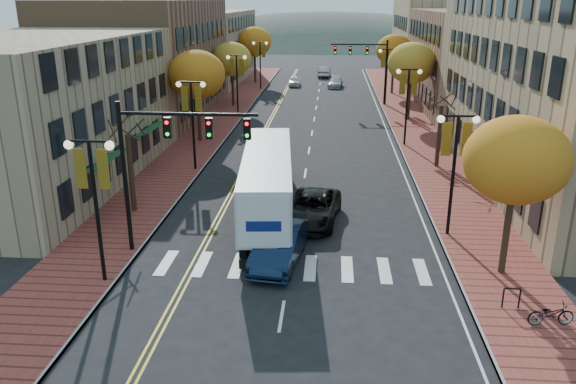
% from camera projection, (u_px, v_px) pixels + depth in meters
% --- Properties ---
extents(ground, '(200.00, 200.00, 0.00)m').
position_uv_depth(ground, '(286.00, 290.00, 22.61)').
color(ground, black).
rests_on(ground, ground).
extents(sidewalk_left, '(4.00, 85.00, 0.15)m').
position_uv_depth(sidewalk_left, '(220.00, 120.00, 53.88)').
color(sidewalk_left, brown).
rests_on(sidewalk_left, ground).
extents(sidewalk_right, '(4.00, 85.00, 0.15)m').
position_uv_depth(sidewalk_right, '(410.00, 123.00, 52.56)').
color(sidewalk_right, brown).
rests_on(sidewalk_right, ground).
extents(building_left_near, '(12.00, 22.00, 9.00)m').
position_uv_depth(building_left_near, '(29.00, 112.00, 34.65)').
color(building_left_near, '#9E8966').
rests_on(building_left_near, ground).
extents(building_left_mid, '(12.00, 24.00, 11.00)m').
position_uv_depth(building_left_mid, '(146.00, 58.00, 56.00)').
color(building_left_mid, brown).
rests_on(building_left_mid, ground).
extents(building_left_far, '(12.00, 26.00, 9.50)m').
position_uv_depth(building_left_far, '(202.00, 46.00, 79.81)').
color(building_left_far, '#9E8966').
rests_on(building_left_far, ground).
extents(building_right_mid, '(15.00, 24.00, 10.00)m').
position_uv_depth(building_right_mid, '(493.00, 60.00, 59.21)').
color(building_right_mid, brown).
rests_on(building_right_mid, ground).
extents(building_right_far, '(15.00, 20.00, 11.00)m').
position_uv_depth(building_right_far, '(452.00, 40.00, 79.78)').
color(building_right_far, '#9E8966').
rests_on(building_right_far, ground).
extents(tree_left_a, '(0.28, 0.28, 4.20)m').
position_uv_depth(tree_left_a, '(131.00, 173.00, 30.08)').
color(tree_left_a, '#382619').
rests_on(tree_left_a, sidewalk_left).
extents(tree_left_b, '(4.48, 4.48, 7.21)m').
position_uv_depth(tree_left_b, '(197.00, 75.00, 44.12)').
color(tree_left_b, '#382619').
rests_on(tree_left_b, sidewalk_left).
extents(tree_left_c, '(4.16, 4.16, 6.69)m').
position_uv_depth(tree_left_c, '(232.00, 59.00, 59.33)').
color(tree_left_c, '#382619').
rests_on(tree_left_c, sidewalk_left).
extents(tree_left_d, '(4.61, 4.61, 7.42)m').
position_uv_depth(tree_left_d, '(255.00, 42.00, 76.11)').
color(tree_left_d, '#382619').
rests_on(tree_left_d, sidewalk_left).
extents(tree_right_a, '(4.16, 4.16, 6.69)m').
position_uv_depth(tree_right_a, '(516.00, 160.00, 22.19)').
color(tree_right_a, '#382619').
rests_on(tree_right_a, sidewalk_right).
extents(tree_right_b, '(0.28, 0.28, 4.20)m').
position_uv_depth(tree_right_b, '(439.00, 136.00, 38.18)').
color(tree_right_b, '#382619').
rests_on(tree_right_b, sidewalk_right).
extents(tree_right_c, '(4.48, 4.48, 7.21)m').
position_uv_depth(tree_right_c, '(412.00, 63.00, 52.22)').
color(tree_right_c, '#382619').
rests_on(tree_right_c, sidewalk_right).
extents(tree_right_d, '(4.35, 4.35, 7.00)m').
position_uv_depth(tree_right_d, '(394.00, 50.00, 67.35)').
color(tree_right_d, '#382619').
rests_on(tree_right_d, sidewalk_right).
extents(lamp_left_a, '(1.96, 0.36, 6.05)m').
position_uv_depth(lamp_left_a, '(94.00, 184.00, 21.76)').
color(lamp_left_a, black).
rests_on(lamp_left_a, ground).
extents(lamp_left_b, '(1.96, 0.36, 6.05)m').
position_uv_depth(lamp_left_b, '(192.00, 108.00, 36.84)').
color(lamp_left_b, black).
rests_on(lamp_left_b, ground).
extents(lamp_left_c, '(1.96, 0.36, 6.05)m').
position_uv_depth(lamp_left_c, '(237.00, 74.00, 53.81)').
color(lamp_left_c, black).
rests_on(lamp_left_c, ground).
extents(lamp_left_d, '(1.96, 0.36, 6.05)m').
position_uv_depth(lamp_left_d, '(260.00, 56.00, 70.77)').
color(lamp_left_d, black).
rests_on(lamp_left_d, ground).
extents(lamp_right_a, '(1.96, 0.36, 6.05)m').
position_uv_depth(lamp_right_a, '(455.00, 152.00, 26.32)').
color(lamp_right_a, black).
rests_on(lamp_right_a, ground).
extents(lamp_right_b, '(1.96, 0.36, 6.05)m').
position_uv_depth(lamp_right_b, '(408.00, 92.00, 43.28)').
color(lamp_right_b, black).
rests_on(lamp_right_b, ground).
extents(lamp_right_c, '(1.96, 0.36, 6.05)m').
position_uv_depth(lamp_right_c, '(387.00, 66.00, 60.25)').
color(lamp_right_c, black).
rests_on(lamp_right_c, ground).
extents(traffic_mast_near, '(6.10, 0.35, 7.00)m').
position_uv_depth(traffic_mast_near, '(165.00, 150.00, 24.23)').
color(traffic_mast_near, black).
rests_on(traffic_mast_near, ground).
extents(traffic_mast_far, '(6.10, 0.34, 7.00)m').
position_uv_depth(traffic_mast_far, '(368.00, 60.00, 60.19)').
color(traffic_mast_far, black).
rests_on(traffic_mast_far, ground).
extents(semi_truck, '(3.62, 14.84, 3.67)m').
position_uv_depth(semi_truck, '(268.00, 176.00, 30.00)').
color(semi_truck, black).
rests_on(semi_truck, ground).
extents(navy_sedan, '(2.39, 5.22, 1.66)m').
position_uv_depth(navy_sedan, '(279.00, 245.00, 24.70)').
color(navy_sedan, '#0C1932').
rests_on(navy_sedan, ground).
extents(black_suv, '(3.16, 5.70, 1.51)m').
position_uv_depth(black_suv, '(313.00, 208.00, 29.28)').
color(black_suv, black).
rests_on(black_suv, ground).
extents(car_far_white, '(1.60, 3.82, 1.29)m').
position_uv_depth(car_far_white, '(295.00, 81.00, 75.33)').
color(car_far_white, white).
rests_on(car_far_white, ground).
extents(car_far_silver, '(2.17, 4.48, 1.26)m').
position_uv_depth(car_far_silver, '(335.00, 82.00, 74.21)').
color(car_far_silver, '#B4B4BD').
rests_on(car_far_silver, ground).
extents(car_far_oncoming, '(2.02, 4.83, 1.55)m').
position_uv_depth(car_far_oncoming, '(325.00, 72.00, 84.05)').
color(car_far_oncoming, '#9F9FA6').
rests_on(car_far_oncoming, ground).
extents(bicycle, '(1.71, 0.77, 0.87)m').
position_uv_depth(bicycle, '(551.00, 314.00, 19.77)').
color(bicycle, gray).
rests_on(bicycle, sidewalk_right).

